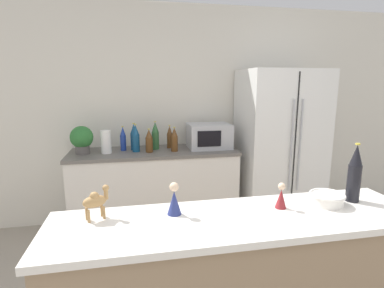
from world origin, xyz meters
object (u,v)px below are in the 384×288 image
(refrigerator, at_px, (279,147))
(back_bottle_6, at_px, (134,137))
(wise_man_figurine_crimson, at_px, (281,197))
(back_bottle_3, at_px, (149,141))
(back_bottle_4, at_px, (136,139))
(back_bottle_2, at_px, (170,137))
(fruit_bowl, at_px, (327,198))
(back_bottle_0, at_px, (155,136))
(camel_figurine, at_px, (96,200))
(microwave, at_px, (209,136))
(wine_bottle, at_px, (355,174))
(back_bottle_5, at_px, (123,139))
(back_bottle_1, at_px, (174,140))
(potted_plant, at_px, (82,139))
(paper_towel_roll, at_px, (106,142))
(wise_man_figurine_blue, at_px, (174,201))

(refrigerator, distance_m, back_bottle_6, 1.70)
(wise_man_figurine_crimson, bearing_deg, back_bottle_3, 108.01)
(back_bottle_6, bearing_deg, back_bottle_4, -79.48)
(back_bottle_2, xyz_separation_m, fruit_bowl, (0.62, -2.00, -0.02))
(back_bottle_0, xyz_separation_m, back_bottle_3, (-0.08, -0.14, -0.03))
(refrigerator, height_order, camel_figurine, refrigerator)
(refrigerator, relative_size, camel_figurine, 10.90)
(refrigerator, distance_m, back_bottle_2, 1.31)
(refrigerator, bearing_deg, back_bottle_0, 174.97)
(microwave, distance_m, back_bottle_4, 0.83)
(microwave, relative_size, back_bottle_2, 1.79)
(wise_man_figurine_crimson, bearing_deg, wine_bottle, 1.54)
(back_bottle_4, xyz_separation_m, back_bottle_5, (-0.14, 0.09, -0.01))
(camel_figurine, distance_m, wise_man_figurine_crimson, 0.95)
(back_bottle_0, distance_m, wise_man_figurine_crimson, 2.03)
(back_bottle_1, relative_size, back_bottle_2, 1.00)
(refrigerator, height_order, fruit_bowl, refrigerator)
(back_bottle_4, distance_m, back_bottle_5, 0.16)
(back_bottle_6, bearing_deg, back_bottle_0, -3.53)
(potted_plant, xyz_separation_m, back_bottle_3, (0.70, -0.06, -0.04))
(back_bottle_1, distance_m, wine_bottle, 1.96)
(back_bottle_0, distance_m, back_bottle_6, 0.24)
(back_bottle_5, bearing_deg, potted_plant, -169.31)
(back_bottle_3, relative_size, back_bottle_6, 0.85)
(back_bottle_0, xyz_separation_m, back_bottle_4, (-0.22, -0.08, -0.01))
(paper_towel_roll, height_order, wise_man_figurine_blue, paper_towel_roll)
(back_bottle_0, bearing_deg, back_bottle_5, 179.71)
(back_bottle_3, height_order, camel_figurine, back_bottle_3)
(back_bottle_3, relative_size, wine_bottle, 0.77)
(microwave, bearing_deg, back_bottle_4, -177.25)
(microwave, bearing_deg, wise_man_figurine_crimson, -92.93)
(microwave, bearing_deg, fruit_bowl, -84.83)
(camel_figurine, relative_size, wise_man_figurine_crimson, 1.19)
(potted_plant, bearing_deg, wine_bottle, -47.18)
(back_bottle_5, bearing_deg, back_bottle_6, 6.10)
(paper_towel_roll, xyz_separation_m, back_bottle_2, (0.70, 0.13, 0.00))
(refrigerator, distance_m, paper_towel_roll, 1.99)
(microwave, relative_size, wise_man_figurine_blue, 2.85)
(refrigerator, bearing_deg, back_bottle_6, 175.18)
(back_bottle_0, xyz_separation_m, back_bottle_6, (-0.24, 0.01, -0.01))
(refrigerator, distance_m, back_bottle_1, 1.27)
(back_bottle_0, height_order, camel_figurine, back_bottle_0)
(back_bottle_1, distance_m, back_bottle_4, 0.42)
(back_bottle_1, height_order, wise_man_figurine_blue, back_bottle_1)
(potted_plant, height_order, back_bottle_4, back_bottle_4)
(back_bottle_3, bearing_deg, microwave, 7.54)
(microwave, relative_size, wine_bottle, 1.44)
(back_bottle_1, bearing_deg, back_bottle_5, 164.76)
(microwave, xyz_separation_m, camel_figurine, (-1.05, -1.87, 0.03))
(back_bottle_1, relative_size, back_bottle_4, 0.89)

